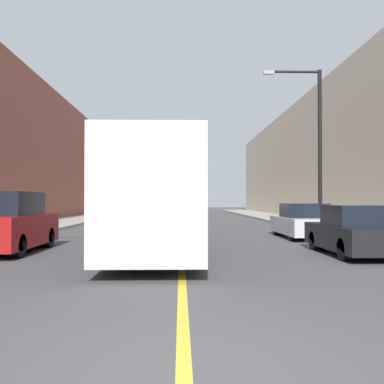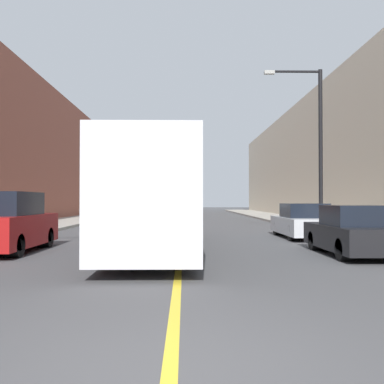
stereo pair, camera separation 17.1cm
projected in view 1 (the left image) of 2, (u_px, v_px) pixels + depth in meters
ground_plane at (184, 376)px, 4.16m from camera, size 200.00×200.00×0.00m
sidewalk_left at (70, 221)px, 33.94m from camera, size 3.80×72.00×0.16m
sidewalk_right at (290, 220)px, 34.37m from camera, size 3.80×72.00×0.16m
building_row_left at (19, 152)px, 33.93m from camera, size 4.00×72.00×10.64m
building_row_right at (340, 154)px, 34.56m from camera, size 4.00×72.00×10.43m
road_center_line at (181, 222)px, 34.15m from camera, size 0.16×72.00×0.01m
bus at (161, 198)px, 15.13m from camera, size 2.42×12.71×3.21m
parked_suv_left at (8, 224)px, 14.02m from camera, size 1.86×4.59×1.89m
car_right_near at (355, 233)px, 13.32m from camera, size 1.83×4.29×1.48m
car_right_mid at (303, 222)px, 19.38m from camera, size 1.88×4.67×1.49m
street_lamp_right at (315, 138)px, 21.88m from camera, size 2.85×0.24×7.85m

